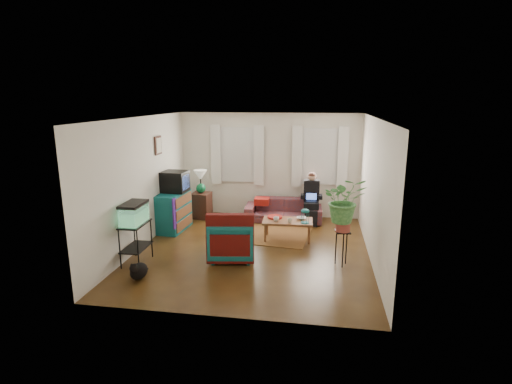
% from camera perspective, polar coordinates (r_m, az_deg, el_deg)
% --- Properties ---
extents(floor, '(4.50, 5.00, 0.01)m').
position_cam_1_polar(floor, '(8.02, -0.46, -8.33)').
color(floor, '#4F2B14').
rests_on(floor, ground).
extents(ceiling, '(4.50, 5.00, 0.01)m').
position_cam_1_polar(ceiling, '(7.46, -0.50, 10.57)').
color(ceiling, white).
rests_on(ceiling, wall_back).
extents(wall_back, '(4.50, 0.01, 2.60)m').
position_cam_1_polar(wall_back, '(10.06, 1.90, 3.85)').
color(wall_back, silver).
rests_on(wall_back, floor).
extents(wall_front, '(4.50, 0.01, 2.60)m').
position_cam_1_polar(wall_front, '(5.27, -5.03, -5.11)').
color(wall_front, silver).
rests_on(wall_front, floor).
extents(wall_left, '(0.01, 5.00, 2.60)m').
position_cam_1_polar(wall_left, '(8.30, -15.98, 1.28)').
color(wall_left, silver).
rests_on(wall_left, floor).
extents(wall_right, '(0.01, 5.00, 2.60)m').
position_cam_1_polar(wall_right, '(7.60, 16.50, 0.15)').
color(wall_right, silver).
rests_on(wall_right, floor).
extents(window_left, '(1.08, 0.04, 1.38)m').
position_cam_1_polar(window_left, '(10.13, -2.61, 5.34)').
color(window_left, white).
rests_on(window_left, wall_back).
extents(window_right, '(1.08, 0.04, 1.38)m').
position_cam_1_polar(window_right, '(9.92, 9.11, 5.02)').
color(window_right, white).
rests_on(window_right, wall_back).
extents(curtains_left, '(1.36, 0.06, 1.50)m').
position_cam_1_polar(curtains_left, '(10.06, -2.70, 5.28)').
color(curtains_left, white).
rests_on(curtains_left, wall_back).
extents(curtains_right, '(1.36, 0.06, 1.50)m').
position_cam_1_polar(curtains_right, '(9.85, 9.10, 4.95)').
color(curtains_right, white).
rests_on(curtains_right, wall_back).
extents(picture_frame, '(0.04, 0.32, 0.40)m').
position_cam_1_polar(picture_frame, '(8.95, -13.76, 6.49)').
color(picture_frame, '#3D2616').
rests_on(picture_frame, wall_left).
extents(area_rug, '(2.18, 1.83, 0.01)m').
position_cam_1_polar(area_rug, '(9.00, 1.17, -5.80)').
color(area_rug, brown).
rests_on(area_rug, floor).
extents(sofa, '(1.88, 0.80, 0.72)m').
position_cam_1_polar(sofa, '(9.78, 3.95, -2.08)').
color(sofa, brown).
rests_on(sofa, floor).
extents(seated_person, '(0.48, 0.59, 1.10)m').
position_cam_1_polar(seated_person, '(9.72, 7.90, -1.12)').
color(seated_person, black).
rests_on(seated_person, sofa).
extents(side_table, '(0.47, 0.47, 0.64)m').
position_cam_1_polar(side_table, '(10.13, -7.81, -1.88)').
color(side_table, '#402E18').
rests_on(side_table, floor).
extents(table_lamp, '(0.36, 0.36, 0.59)m').
position_cam_1_polar(table_lamp, '(9.99, -7.92, 1.41)').
color(table_lamp, white).
rests_on(table_lamp, side_table).
extents(dresser, '(0.56, 1.01, 0.88)m').
position_cam_1_polar(dresser, '(9.28, -11.67, -2.71)').
color(dresser, '#11616B').
rests_on(dresser, floor).
extents(crt_tv, '(0.57, 0.52, 0.47)m').
position_cam_1_polar(crt_tv, '(9.19, -11.50, 1.48)').
color(crt_tv, black).
rests_on(crt_tv, dresser).
extents(aquarium_stand, '(0.39, 0.68, 0.75)m').
position_cam_1_polar(aquarium_stand, '(7.64, -16.75, -7.02)').
color(aquarium_stand, black).
rests_on(aquarium_stand, floor).
extents(aquarium, '(0.35, 0.62, 0.40)m').
position_cam_1_polar(aquarium, '(7.47, -17.05, -2.87)').
color(aquarium, '#7FD899').
rests_on(aquarium, aquarium_stand).
extents(black_cat, '(0.27, 0.41, 0.34)m').
position_cam_1_polar(black_cat, '(7.05, -16.41, -10.56)').
color(black_cat, black).
rests_on(black_cat, floor).
extents(armchair, '(0.94, 0.89, 0.85)m').
position_cam_1_polar(armchair, '(7.54, -3.52, -6.35)').
color(armchair, '#11636B').
rests_on(armchair, floor).
extents(serape_throw, '(0.87, 0.33, 0.70)m').
position_cam_1_polar(serape_throw, '(7.17, -3.72, -5.91)').
color(serape_throw, '#9E0A0A').
rests_on(serape_throw, armchair).
extents(coffee_table, '(1.07, 0.61, 0.43)m').
position_cam_1_polar(coffee_table, '(8.55, 4.53, -5.42)').
color(coffee_table, brown).
rests_on(coffee_table, floor).
extents(cup_a, '(0.12, 0.12, 0.09)m').
position_cam_1_polar(cup_a, '(8.39, 2.91, -3.88)').
color(cup_a, white).
rests_on(cup_a, coffee_table).
extents(cup_b, '(0.10, 0.10, 0.09)m').
position_cam_1_polar(cup_b, '(8.31, 4.84, -4.11)').
color(cup_b, beige).
rests_on(cup_b, coffee_table).
extents(bowl, '(0.21, 0.21, 0.05)m').
position_cam_1_polar(bowl, '(8.56, 6.49, -3.74)').
color(bowl, white).
rests_on(bowl, coffee_table).
extents(snack_tray, '(0.34, 0.34, 0.04)m').
position_cam_1_polar(snack_tray, '(8.63, 2.70, -3.58)').
color(snack_tray, '#B21414').
rests_on(snack_tray, coffee_table).
extents(birdcage, '(0.18, 0.18, 0.30)m').
position_cam_1_polar(birdcage, '(8.30, 7.03, -3.40)').
color(birdcage, '#115B6B').
rests_on(birdcage, coffee_table).
extents(plant_stand, '(0.31, 0.31, 0.65)m').
position_cam_1_polar(plant_stand, '(7.41, 12.15, -7.84)').
color(plant_stand, black).
rests_on(plant_stand, floor).
extents(potted_plant, '(0.83, 0.74, 0.82)m').
position_cam_1_polar(potted_plant, '(7.17, 12.45, -2.10)').
color(potted_plant, '#599947').
rests_on(potted_plant, plant_stand).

